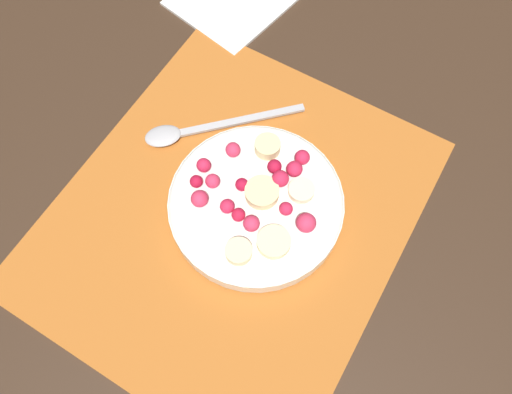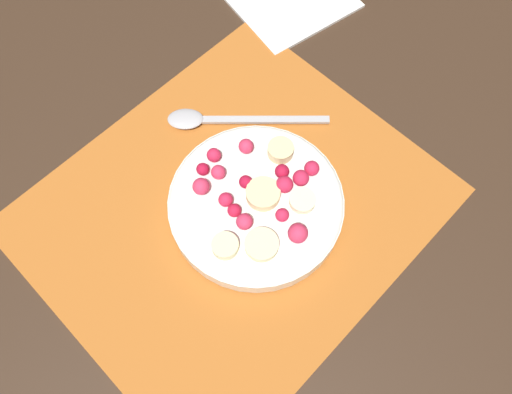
% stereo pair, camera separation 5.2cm
% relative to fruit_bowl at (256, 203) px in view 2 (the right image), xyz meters
% --- Properties ---
extents(ground_plane, '(3.00, 3.00, 0.00)m').
position_rel_fruit_bowl_xyz_m(ground_plane, '(0.02, -0.02, -0.02)').
color(ground_plane, '#382619').
extents(placemat, '(0.42, 0.36, 0.01)m').
position_rel_fruit_bowl_xyz_m(placemat, '(0.02, -0.02, -0.02)').
color(placemat, '#B26023').
rests_on(placemat, ground_plane).
extents(fruit_bowl, '(0.19, 0.19, 0.04)m').
position_rel_fruit_bowl_xyz_m(fruit_bowl, '(0.00, 0.00, 0.00)').
color(fruit_bowl, silver).
rests_on(fruit_bowl, placemat).
extents(spoon, '(0.15, 0.15, 0.01)m').
position_rel_fruit_bowl_xyz_m(spoon, '(-0.05, -0.12, -0.01)').
color(spoon, '#B2B2B7').
rests_on(spoon, placemat).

